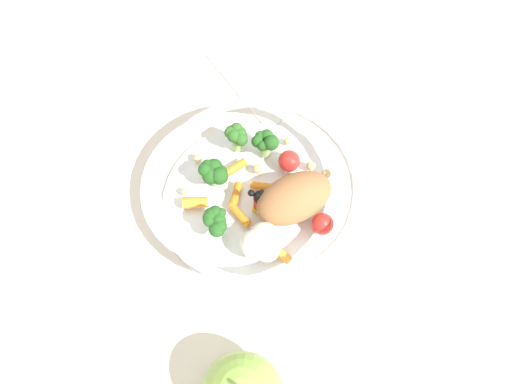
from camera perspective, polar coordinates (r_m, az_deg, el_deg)
ground_plane at (r=0.63m, az=-0.07°, el=-2.34°), size 2.40×2.40×0.00m
food_container at (r=0.60m, az=0.58°, el=-0.30°), size 0.24×0.24×0.06m
folded_napkin at (r=0.74m, az=2.65°, el=13.55°), size 0.16×0.16×0.01m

